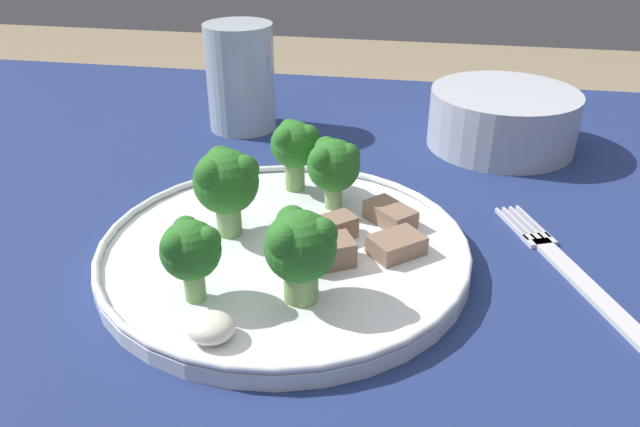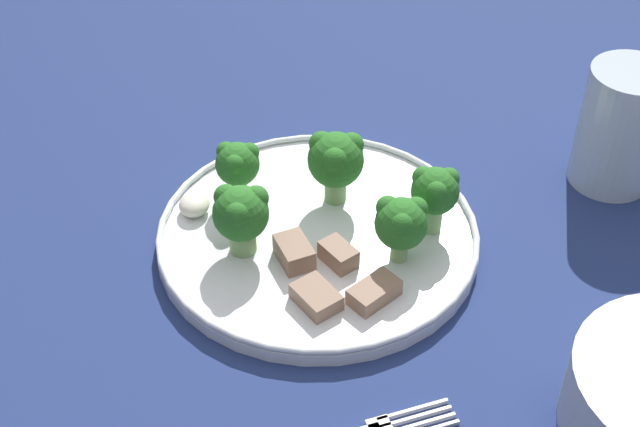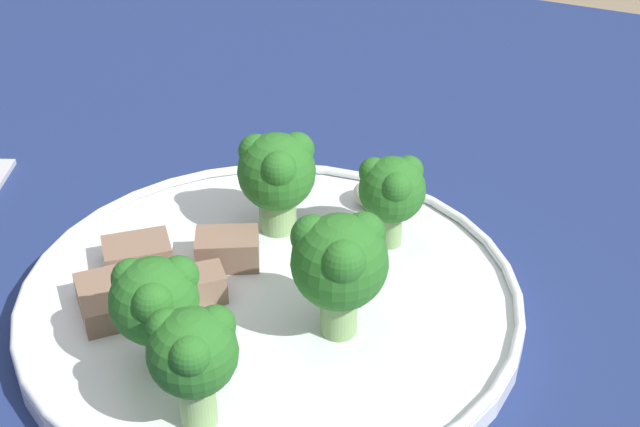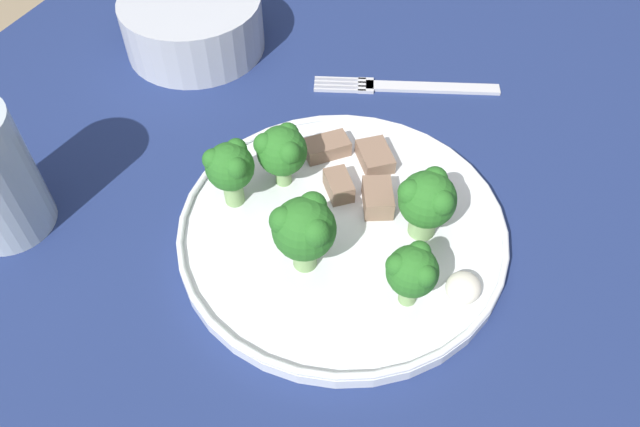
% 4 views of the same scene
% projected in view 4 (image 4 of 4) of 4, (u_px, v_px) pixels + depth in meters
% --- Properties ---
extents(table, '(1.25, 1.10, 0.75)m').
position_uv_depth(table, '(389.00, 286.00, 0.63)').
color(table, navy).
rests_on(table, ground_plane).
extents(dinner_plate, '(0.29, 0.29, 0.02)m').
position_uv_depth(dinner_plate, '(342.00, 230.00, 0.55)').
color(dinner_plate, white).
rests_on(dinner_plate, table).
extents(fork, '(0.10, 0.20, 0.00)m').
position_uv_depth(fork, '(408.00, 87.00, 0.69)').
color(fork, silver).
rests_on(fork, table).
extents(cream_bowl, '(0.16, 0.16, 0.06)m').
position_uv_depth(cream_bowl, '(193.00, 25.00, 0.72)').
color(cream_bowl, '#B7BCC6').
rests_on(cream_bowl, table).
extents(broccoli_floret_near_rim_left, '(0.05, 0.05, 0.07)m').
position_uv_depth(broccoli_floret_near_rim_left, '(304.00, 229.00, 0.49)').
color(broccoli_floret_near_rim_left, '#7FA866').
rests_on(broccoli_floret_near_rim_left, dinner_plate).
extents(broccoli_floret_center_left, '(0.04, 0.04, 0.07)m').
position_uv_depth(broccoli_floret_center_left, '(230.00, 167.00, 0.54)').
color(broccoli_floret_center_left, '#7FA866').
rests_on(broccoli_floret_center_left, dinner_plate).
extents(broccoli_floret_back_left, '(0.05, 0.05, 0.07)m').
position_uv_depth(broccoli_floret_back_left, '(427.00, 200.00, 0.51)').
color(broccoli_floret_back_left, '#7FA866').
rests_on(broccoli_floret_back_left, dinner_plate).
extents(broccoli_floret_front_left, '(0.04, 0.04, 0.06)m').
position_uv_depth(broccoli_floret_front_left, '(412.00, 271.00, 0.47)').
color(broccoli_floret_front_left, '#7FA866').
rests_on(broccoli_floret_front_left, dinner_plate).
extents(broccoli_floret_center_back, '(0.05, 0.05, 0.06)m').
position_uv_depth(broccoli_floret_center_back, '(281.00, 151.00, 0.55)').
color(broccoli_floret_center_back, '#7FA866').
rests_on(broccoli_floret_center_back, dinner_plate).
extents(meat_slice_front_slice, '(0.05, 0.05, 0.02)m').
position_uv_depth(meat_slice_front_slice, '(326.00, 147.00, 0.60)').
color(meat_slice_front_slice, '#846651').
rests_on(meat_slice_front_slice, dinner_plate).
extents(meat_slice_middle_slice, '(0.04, 0.04, 0.02)m').
position_uv_depth(meat_slice_middle_slice, '(339.00, 185.00, 0.57)').
color(meat_slice_middle_slice, '#846651').
rests_on(meat_slice_middle_slice, dinner_plate).
extents(meat_slice_rear_slice, '(0.05, 0.05, 0.01)m').
position_uv_depth(meat_slice_rear_slice, '(375.00, 157.00, 0.59)').
color(meat_slice_rear_slice, '#846651').
rests_on(meat_slice_rear_slice, dinner_plate).
extents(meat_slice_edge_slice, '(0.05, 0.04, 0.02)m').
position_uv_depth(meat_slice_edge_slice, '(378.00, 198.00, 0.56)').
color(meat_slice_edge_slice, '#846651').
rests_on(meat_slice_edge_slice, dinner_plate).
extents(sauce_dollop, '(0.03, 0.03, 0.02)m').
position_uv_depth(sauce_dollop, '(463.00, 288.00, 0.50)').
color(sauce_dollop, silver).
rests_on(sauce_dollop, dinner_plate).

